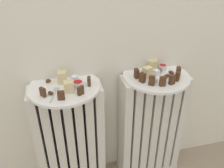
% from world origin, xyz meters
% --- Properties ---
extents(radiator_left, '(0.32, 0.12, 0.59)m').
position_xyz_m(radiator_left, '(-0.20, 0.28, 0.29)').
color(radiator_left, silver).
rests_on(radiator_left, ground_plane).
extents(radiator_right, '(0.32, 0.12, 0.59)m').
position_xyz_m(radiator_right, '(0.20, 0.28, 0.29)').
color(radiator_right, silver).
rests_on(radiator_right, ground_plane).
extents(plate_left, '(0.30, 0.30, 0.01)m').
position_xyz_m(plate_left, '(-0.20, 0.28, 0.59)').
color(plate_left, white).
rests_on(plate_left, radiator_left).
extents(plate_right, '(0.30, 0.30, 0.01)m').
position_xyz_m(plate_right, '(0.20, 0.28, 0.59)').
color(plate_right, white).
rests_on(plate_right, radiator_right).
extents(dark_cake_slice_left_0, '(0.03, 0.03, 0.04)m').
position_xyz_m(dark_cake_slice_left_0, '(-0.29, 0.22, 0.62)').
color(dark_cake_slice_left_0, '#472B19').
rests_on(dark_cake_slice_left_0, plate_left).
extents(dark_cake_slice_left_1, '(0.03, 0.02, 0.04)m').
position_xyz_m(dark_cake_slice_left_1, '(-0.22, 0.18, 0.62)').
color(dark_cake_slice_left_1, '#472B19').
rests_on(dark_cake_slice_left_1, plate_left).
extents(dark_cake_slice_left_2, '(0.03, 0.03, 0.04)m').
position_xyz_m(dark_cake_slice_left_2, '(-0.14, 0.20, 0.62)').
color(dark_cake_slice_left_2, '#472B19').
rests_on(dark_cake_slice_left_2, plate_left).
extents(dark_cake_slice_left_3, '(0.02, 0.03, 0.04)m').
position_xyz_m(dark_cake_slice_left_3, '(-0.10, 0.26, 0.62)').
color(dark_cake_slice_left_3, '#472B19').
rests_on(dark_cake_slice_left_3, plate_left).
extents(marble_cake_slice_left_0, '(0.04, 0.04, 0.05)m').
position_xyz_m(marble_cake_slice_left_0, '(-0.21, 0.31, 0.62)').
color(marble_cake_slice_left_0, beige).
rests_on(marble_cake_slice_left_0, plate_left).
extents(marble_cake_slice_left_1, '(0.04, 0.04, 0.04)m').
position_xyz_m(marble_cake_slice_left_1, '(-0.19, 0.23, 0.62)').
color(marble_cake_slice_left_1, beige).
rests_on(marble_cake_slice_left_1, plate_left).
extents(turkish_delight_left_0, '(0.03, 0.03, 0.03)m').
position_xyz_m(turkish_delight_left_0, '(-0.19, 0.27, 0.61)').
color(turkish_delight_left_0, white).
rests_on(turkish_delight_left_0, plate_left).
extents(turkish_delight_left_1, '(0.03, 0.03, 0.02)m').
position_xyz_m(turkish_delight_left_1, '(-0.16, 0.31, 0.61)').
color(turkish_delight_left_1, white).
rests_on(turkish_delight_left_1, plate_left).
extents(medjool_date_left_0, '(0.03, 0.03, 0.01)m').
position_xyz_m(medjool_date_left_0, '(-0.26, 0.22, 0.61)').
color(medjool_date_left_0, '#4C2814').
rests_on(medjool_date_left_0, plate_left).
extents(medjool_date_left_1, '(0.03, 0.03, 0.02)m').
position_xyz_m(medjool_date_left_1, '(-0.27, 0.32, 0.61)').
color(medjool_date_left_1, '#4C2814').
rests_on(medjool_date_left_1, plate_left).
extents(jam_bowl_left, '(0.05, 0.05, 0.02)m').
position_xyz_m(jam_bowl_left, '(-0.15, 0.26, 0.61)').
color(jam_bowl_left, white).
rests_on(jam_bowl_left, plate_left).
extents(dark_cake_slice_right_0, '(0.02, 0.03, 0.04)m').
position_xyz_m(dark_cake_slice_right_0, '(0.11, 0.28, 0.62)').
color(dark_cake_slice_right_0, '#472B19').
rests_on(dark_cake_slice_right_0, plate_right).
extents(dark_cake_slice_right_1, '(0.03, 0.03, 0.04)m').
position_xyz_m(dark_cake_slice_right_1, '(0.12, 0.23, 0.62)').
color(dark_cake_slice_right_1, '#472B19').
rests_on(dark_cake_slice_right_1, plate_right).
extents(dark_cake_slice_right_2, '(0.03, 0.03, 0.04)m').
position_xyz_m(dark_cake_slice_right_2, '(0.15, 0.20, 0.62)').
color(dark_cake_slice_right_2, '#472B19').
rests_on(dark_cake_slice_right_2, plate_right).
extents(dark_cake_slice_right_3, '(0.03, 0.02, 0.04)m').
position_xyz_m(dark_cake_slice_right_3, '(0.19, 0.19, 0.62)').
color(dark_cake_slice_right_3, '#472B19').
rests_on(dark_cake_slice_right_3, plate_right).
extents(dark_cake_slice_right_4, '(0.03, 0.02, 0.04)m').
position_xyz_m(dark_cake_slice_right_4, '(0.24, 0.19, 0.62)').
color(dark_cake_slice_right_4, '#472B19').
rests_on(dark_cake_slice_right_4, plate_right).
extents(dark_cake_slice_right_5, '(0.03, 0.03, 0.04)m').
position_xyz_m(dark_cake_slice_right_5, '(0.27, 0.21, 0.62)').
color(dark_cake_slice_right_5, '#472B19').
rests_on(dark_cake_slice_right_5, plate_right).
extents(dark_cake_slice_right_6, '(0.02, 0.03, 0.04)m').
position_xyz_m(dark_cake_slice_right_6, '(0.30, 0.25, 0.62)').
color(dark_cake_slice_right_6, '#472B19').
rests_on(dark_cake_slice_right_6, plate_right).
extents(marble_cake_slice_right_0, '(0.04, 0.04, 0.05)m').
position_xyz_m(marble_cake_slice_right_0, '(0.15, 0.27, 0.62)').
color(marble_cake_slice_right_0, beige).
rests_on(marble_cake_slice_right_0, plate_right).
extents(marble_cake_slice_right_1, '(0.05, 0.04, 0.04)m').
position_xyz_m(marble_cake_slice_right_1, '(0.21, 0.35, 0.62)').
color(marble_cake_slice_right_1, beige).
rests_on(marble_cake_slice_right_1, plate_right).
extents(turkish_delight_right_0, '(0.03, 0.03, 0.03)m').
position_xyz_m(turkish_delight_right_0, '(0.20, 0.28, 0.61)').
color(turkish_delight_right_0, white).
rests_on(turkish_delight_right_0, plate_right).
extents(turkish_delight_right_1, '(0.03, 0.03, 0.02)m').
position_xyz_m(turkish_delight_right_1, '(0.15, 0.31, 0.61)').
color(turkish_delight_right_1, white).
rests_on(turkish_delight_right_1, plate_right).
extents(turkish_delight_right_2, '(0.03, 0.03, 0.02)m').
position_xyz_m(turkish_delight_right_2, '(0.17, 0.22, 0.61)').
color(turkish_delight_right_2, white).
rests_on(turkish_delight_right_2, plate_right).
extents(medjool_date_right_0, '(0.02, 0.03, 0.01)m').
position_xyz_m(medjool_date_right_0, '(0.23, 0.30, 0.61)').
color(medjool_date_right_0, '#4C2814').
rests_on(medjool_date_right_0, plate_right).
extents(medjool_date_right_1, '(0.02, 0.03, 0.02)m').
position_xyz_m(medjool_date_right_1, '(0.18, 0.31, 0.61)').
color(medjool_date_right_1, '#4C2814').
rests_on(medjool_date_right_1, plate_right).
extents(medjool_date_right_2, '(0.03, 0.03, 0.01)m').
position_xyz_m(medjool_date_right_2, '(0.27, 0.27, 0.61)').
color(medjool_date_right_2, '#4C2814').
rests_on(medjool_date_right_2, plate_right).
extents(medjool_date_right_3, '(0.02, 0.02, 0.02)m').
position_xyz_m(medjool_date_right_3, '(0.24, 0.25, 0.61)').
color(medjool_date_right_3, '#4C2814').
rests_on(medjool_date_right_3, plate_right).
extents(jam_bowl_right, '(0.04, 0.04, 0.02)m').
position_xyz_m(jam_bowl_right, '(0.25, 0.33, 0.61)').
color(jam_bowl_right, white).
rests_on(jam_bowl_right, plate_right).
extents(fork, '(0.04, 0.11, 0.00)m').
position_xyz_m(fork, '(-0.25, 0.22, 0.60)').
color(fork, '#B7B7BC').
rests_on(fork, plate_left).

